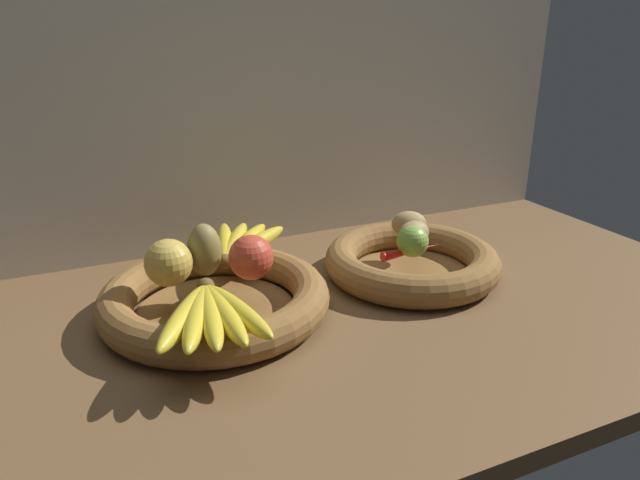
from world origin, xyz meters
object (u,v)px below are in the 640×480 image
(fruit_bowl_right, at_px, (411,262))
(potato_back, at_px, (409,224))
(banana_bunch_front, at_px, (211,314))
(lime_near, at_px, (413,241))
(potato_large, at_px, (413,234))
(banana_bunch_back, at_px, (240,242))
(pear_brown, at_px, (204,250))
(fruit_bowl_left, at_px, (215,299))
(chili_pepper, at_px, (412,251))
(apple_red_right, at_px, (251,257))
(apple_golden_left, at_px, (169,263))

(fruit_bowl_right, height_order, potato_back, potato_back)
(potato_back, bearing_deg, banana_bunch_front, -157.22)
(banana_bunch_front, distance_m, lime_near, 0.38)
(fruit_bowl_right, height_order, banana_bunch_front, banana_bunch_front)
(potato_large, xyz_separation_m, lime_near, (-0.03, -0.04, 0.00))
(banana_bunch_back, bearing_deg, banana_bunch_front, -115.52)
(banana_bunch_front, height_order, lime_near, lime_near)
(potato_back, relative_size, lime_near, 1.19)
(banana_bunch_front, relative_size, banana_bunch_back, 1.03)
(pear_brown, relative_size, banana_bunch_back, 0.45)
(fruit_bowl_right, bearing_deg, pear_brown, 175.54)
(fruit_bowl_left, distance_m, potato_large, 0.37)
(banana_bunch_front, xyz_separation_m, potato_large, (0.40, 0.13, 0.01))
(chili_pepper, bearing_deg, potato_back, 55.99)
(apple_red_right, bearing_deg, apple_golden_left, 166.79)
(apple_red_right, height_order, pear_brown, pear_brown)
(apple_golden_left, bearing_deg, fruit_bowl_right, -1.96)
(fruit_bowl_right, height_order, apple_red_right, apple_red_right)
(fruit_bowl_right, relative_size, chili_pepper, 2.60)
(fruit_bowl_right, distance_m, chili_pepper, 0.06)
(fruit_bowl_left, height_order, banana_bunch_front, banana_bunch_front)
(banana_bunch_front, bearing_deg, apple_golden_left, 100.03)
(fruit_bowl_right, distance_m, apple_golden_left, 0.43)
(fruit_bowl_left, xyz_separation_m, apple_golden_left, (-0.06, 0.01, 0.07))
(banana_bunch_back, bearing_deg, lime_near, -30.22)
(potato_large, relative_size, chili_pepper, 0.58)
(banana_bunch_back, bearing_deg, apple_golden_left, -145.88)
(fruit_bowl_left, height_order, lime_near, lime_near)
(apple_red_right, relative_size, banana_bunch_front, 0.36)
(fruit_bowl_left, bearing_deg, lime_near, -6.90)
(pear_brown, height_order, potato_large, pear_brown)
(pear_brown, relative_size, chili_pepper, 0.70)
(potato_back, height_order, lime_near, lime_near)
(potato_large, xyz_separation_m, potato_back, (0.02, 0.05, 0.00))
(chili_pepper, bearing_deg, apple_golden_left, 167.91)
(fruit_bowl_right, height_order, lime_near, lime_near)
(banana_bunch_front, relative_size, lime_near, 3.63)
(apple_golden_left, height_order, potato_back, apple_golden_left)
(potato_back, bearing_deg, lime_near, -118.98)
(fruit_bowl_left, height_order, pear_brown, pear_brown)
(banana_bunch_front, bearing_deg, banana_bunch_back, 64.48)
(apple_red_right, xyz_separation_m, lime_near, (0.28, -0.03, -0.01))
(pear_brown, bearing_deg, banana_bunch_front, -101.78)
(apple_golden_left, relative_size, potato_large, 1.05)
(apple_golden_left, distance_m, chili_pepper, 0.41)
(fruit_bowl_left, bearing_deg, pear_brown, 98.33)
(fruit_bowl_left, xyz_separation_m, fruit_bowl_right, (0.36, 0.00, 0.00))
(potato_large, bearing_deg, banana_bunch_back, 158.95)
(potato_large, bearing_deg, banana_bunch_front, -161.91)
(pear_brown, distance_m, potato_large, 0.37)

